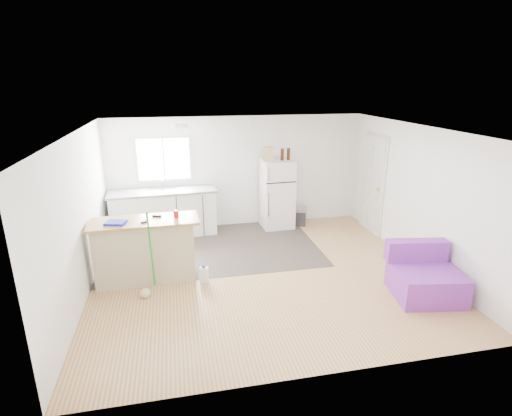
{
  "coord_description": "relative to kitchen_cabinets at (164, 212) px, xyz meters",
  "views": [
    {
      "loc": [
        -1.36,
        -5.91,
        3.12
      ],
      "look_at": [
        0.03,
        0.7,
        0.94
      ],
      "focal_mm": 28.0,
      "sensor_mm": 36.0,
      "label": 1
    }
  ],
  "objects": [
    {
      "name": "cooler",
      "position": [
        2.87,
        0.08,
        -0.29
      ],
      "size": [
        0.61,
        0.51,
        0.39
      ],
      "rotation": [
        0.0,
        0.0,
        -0.37
      ],
      "color": "#2B2B2D",
      "rests_on": "floor"
    },
    {
      "name": "blue_tray",
      "position": [
        -0.66,
        -2.06,
        0.56
      ],
      "size": [
        0.35,
        0.29,
        0.04
      ],
      "primitive_type": "cube",
      "rotation": [
        0.0,
        0.0,
        -0.28
      ],
      "color": "#151EC7",
      "rests_on": "peninsula"
    },
    {
      "name": "window",
      "position": [
        0.07,
        0.32,
        1.06
      ],
      "size": [
        1.18,
        0.06,
        0.98
      ],
      "color": "white",
      "rests_on": "back_wall"
    },
    {
      "name": "bottle_left",
      "position": [
        2.51,
        -0.05,
        1.13
      ],
      "size": [
        0.08,
        0.08,
        0.25
      ],
      "primitive_type": "cylinder",
      "rotation": [
        0.0,
        0.0,
        0.08
      ],
      "color": "#381B0A",
      "rests_on": "refrigerator"
    },
    {
      "name": "vinyl_zone",
      "position": [
        0.89,
        -0.91,
        -0.49
      ],
      "size": [
        4.05,
        2.5,
        0.0
      ],
      "primitive_type": "cube",
      "color": "#302824",
      "rests_on": "floor"
    },
    {
      "name": "kitchen_cabinets",
      "position": [
        0.0,
        0.0,
        0.0
      ],
      "size": [
        2.2,
        0.8,
        1.25
      ],
      "rotation": [
        0.0,
        0.0,
        0.06
      ],
      "color": "white",
      "rests_on": "floor"
    },
    {
      "name": "cleaner_jug",
      "position": [
        0.62,
        -2.25,
        -0.36
      ],
      "size": [
        0.15,
        0.13,
        0.3
      ],
      "rotation": [
        0.0,
        0.0,
        -0.22
      ],
      "color": "white",
      "rests_on": "floor"
    },
    {
      "name": "cardboard_box",
      "position": [
        2.2,
        -0.08,
        1.15
      ],
      "size": [
        0.22,
        0.15,
        0.3
      ],
      "primitive_type": "cube",
      "rotation": [
        0.0,
        0.0,
        -0.25
      ],
      "color": "tan",
      "rests_on": "refrigerator"
    },
    {
      "name": "refrigerator",
      "position": [
        2.42,
        0.01,
        0.26
      ],
      "size": [
        0.69,
        0.66,
        1.5
      ],
      "rotation": [
        0.0,
        0.0,
        0.05
      ],
      "color": "white",
      "rests_on": "floor"
    },
    {
      "name": "tool_b",
      "position": [
        -0.24,
        -2.1,
        0.55
      ],
      "size": [
        0.11,
        0.08,
        0.03
      ],
      "primitive_type": "cube",
      "rotation": [
        0.0,
        0.0,
        0.4
      ],
      "color": "black",
      "rests_on": "peninsula"
    },
    {
      "name": "red_cup",
      "position": [
        0.25,
        -1.95,
        0.6
      ],
      "size": [
        0.1,
        0.1,
        0.12
      ],
      "primitive_type": "cylinder",
      "rotation": [
        0.0,
        0.0,
        -0.28
      ],
      "color": "red",
      "rests_on": "peninsula"
    },
    {
      "name": "peninsula",
      "position": [
        -0.27,
        -1.97,
        0.03
      ],
      "size": [
        1.69,
        0.68,
        1.03
      ],
      "rotation": [
        0.0,
        0.0,
        0.03
      ],
      "color": "#C7BA90",
      "rests_on": "floor"
    },
    {
      "name": "mop",
      "position": [
        -0.25,
        -2.51,
        -0.26
      ],
      "size": [
        0.22,
        0.38,
        1.36
      ],
      "rotation": [
        0.0,
        0.0,
        -0.01
      ],
      "color": "green",
      "rests_on": "floor"
    },
    {
      "name": "room",
      "position": [
        1.62,
        -2.16,
        0.71
      ],
      "size": [
        5.51,
        5.01,
        2.41
      ],
      "color": "#A26F44",
      "rests_on": "ground"
    },
    {
      "name": "purple_seat",
      "position": [
        3.85,
        -3.32,
        -0.21
      ],
      "size": [
        1.07,
        1.03,
        0.77
      ],
      "rotation": [
        0.0,
        0.0,
        -0.17
      ],
      "color": "purple",
      "rests_on": "floor"
    },
    {
      "name": "ceiling_fixture",
      "position": [
        0.42,
        -0.96,
        1.87
      ],
      "size": [
        0.3,
        0.3,
        0.07
      ],
      "primitive_type": "cylinder",
      "color": "white",
      "rests_on": "ceiling"
    },
    {
      "name": "bottle_right",
      "position": [
        2.65,
        -0.02,
        1.13
      ],
      "size": [
        0.08,
        0.08,
        0.25
      ],
      "primitive_type": "cylinder",
      "rotation": [
        0.0,
        0.0,
        -0.23
      ],
      "color": "#381B0A",
      "rests_on": "refrigerator"
    },
    {
      "name": "tool_a",
      "position": [
        -0.06,
        -1.85,
        0.55
      ],
      "size": [
        0.15,
        0.08,
        0.03
      ],
      "primitive_type": "cube",
      "rotation": [
        0.0,
        0.0,
        -0.22
      ],
      "color": "black",
      "rests_on": "peninsula"
    },
    {
      "name": "interior_door",
      "position": [
        4.34,
        -0.62,
        0.52
      ],
      "size": [
        0.11,
        0.92,
        2.1
      ],
      "color": "white",
      "rests_on": "right_wall"
    }
  ]
}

